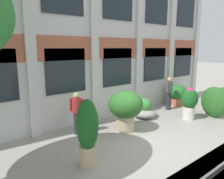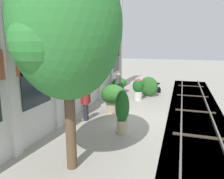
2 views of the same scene
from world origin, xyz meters
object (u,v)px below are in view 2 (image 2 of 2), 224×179
Objects in this scene: broadleaf_tree at (66,30)px; potted_plant_wide_bowl at (112,98)px; scooter_near_curb at (154,86)px; topiary_hedge at (149,87)px; potted_plant_glazed_jar at (138,88)px; resident_by_doorway at (119,84)px; potted_plant_fluted_column at (119,84)px; potted_plant_ribbed_drum at (113,96)px; potted_plant_stone_basin at (122,111)px; resident_watching_tracks at (86,104)px.

potted_plant_wide_bowl is (7.22, 1.00, -3.73)m from broadleaf_tree.
potted_plant_wide_bowl is at bearing 96.85° from scooter_near_curb.
potted_plant_glazed_jar is at bearing 156.03° from topiary_hedge.
resident_by_doorway is (1.97, 0.15, 0.54)m from potted_plant_wide_bowl.
potted_plant_fluted_column is 2.46m from potted_plant_glazed_jar.
potted_plant_fluted_column reaches higher than scooter_near_curb.
potted_plant_ribbed_drum reaches higher than scooter_near_curb.
potted_plant_glazed_jar is 1.32m from topiary_hedge.
resident_by_doorway reaches higher than potted_plant_glazed_jar.
potted_plant_stone_basin is 6.77m from topiary_hedge.
broadleaf_tree reaches higher than topiary_hedge.
resident_watching_tracks reaches higher than potted_plant_ribbed_drum.
broadleaf_tree reaches higher than potted_plant_glazed_jar.
potted_plant_glazed_jar is (1.37, -1.36, 0.46)m from potted_plant_wide_bowl.
potted_plant_stone_basin is 1.84× the size of potted_plant_wide_bowl.
potted_plant_glazed_jar is 4.95m from resident_watching_tracks.
potted_plant_glazed_jar is (3.08, -0.78, -0.12)m from potted_plant_ribbed_drum.
resident_watching_tracks is at bearing 174.62° from potted_plant_wide_bowl.
broadleaf_tree is 4.34× the size of potted_plant_glazed_jar.
potted_plant_stone_basin is at bearing -92.49° from resident_by_doorway.
potted_plant_stone_basin reaches higher than resident_by_doorway.
potted_plant_ribbed_drum is 5.96m from scooter_near_curb.
potted_plant_ribbed_drum is at bearing 25.68° from potted_plant_stone_basin.
potted_plant_fluted_column reaches higher than potted_plant_wide_bowl.
resident_by_doorway is at bearing 17.33° from potted_plant_stone_basin.
resident_watching_tracks is 6.26m from topiary_hedge.
topiary_hedge is at bearing -1.06° from potted_plant_stone_basin.
potted_plant_stone_basin is 4.59m from potted_plant_wide_bowl.
broadleaf_tree is 6.16× the size of potted_plant_wide_bowl.
scooter_near_curb is at bearing -15.06° from potted_plant_ribbed_drum.
resident_watching_tracks is at bearing 66.61° from potted_plant_stone_basin.
potted_plant_ribbed_drum is 0.99× the size of resident_watching_tracks.
broadleaf_tree reaches higher than scooter_near_curb.
topiary_hedge is (5.86, -2.21, -0.14)m from resident_watching_tracks.
potted_plant_wide_bowl is 4.54m from scooter_near_curb.
resident_watching_tracks is at bearing -111.55° from resident_by_doorway.
resident_watching_tracks is at bearing 106.29° from scooter_near_curb.
resident_by_doorway reaches higher than potted_plant_fluted_column.
topiary_hedge is at bearing 111.00° from resident_watching_tracks.
resident_watching_tracks reaches higher than topiary_hedge.
potted_plant_fluted_column is 0.72× the size of resident_watching_tracks.
potted_plant_ribbed_drum is at bearing 4.40° from broadleaf_tree.
topiary_hedge is (6.76, -0.13, -0.27)m from potted_plant_stone_basin.
broadleaf_tree is at bearing 165.78° from potted_plant_stone_basin.
broadleaf_tree is 5.49× the size of potted_plant_fluted_column.
potted_plant_wide_bowl is at bearing 18.70° from potted_plant_ribbed_drum.
broadleaf_tree is at bearing 174.79° from topiary_hedge.
potted_plant_wide_bowl is at bearing -105.46° from resident_by_doorway.
potted_plant_glazed_jar is (-1.71, -1.76, 0.17)m from potted_plant_fluted_column.
potted_plant_wide_bowl is (1.71, 0.58, -0.58)m from potted_plant_ribbed_drum.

